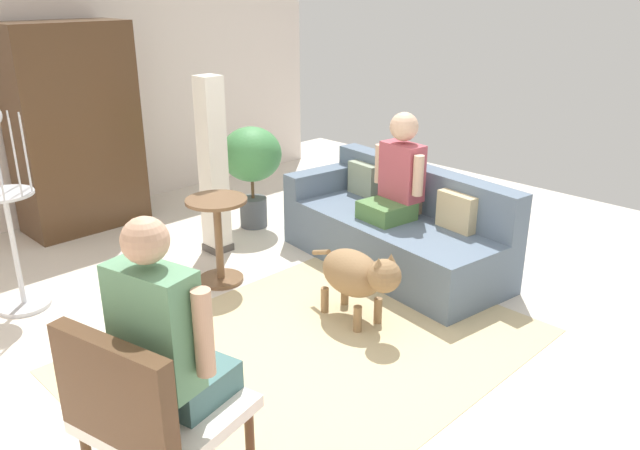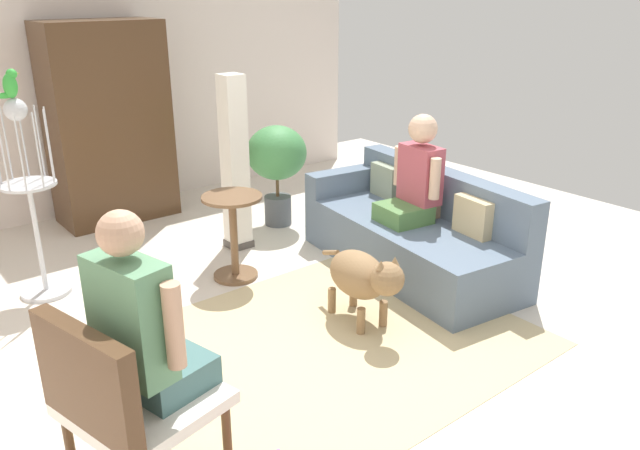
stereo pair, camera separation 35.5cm
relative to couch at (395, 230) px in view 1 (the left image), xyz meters
The scene contains 13 objects.
ground_plane 1.39m from the couch, 162.10° to the right, with size 8.14×8.14×0.00m, color beige.
back_wall 3.44m from the couch, 113.13° to the left, with size 6.07×0.12×2.58m, color silver.
area_rug 1.52m from the couch, 160.73° to the right, with size 2.72×2.03×0.01m, color #C6B284.
couch is the anchor object (origin of this frame).
armchair 2.93m from the couch, 162.07° to the right, with size 0.71×0.72×0.90m.
person_on_couch 0.48m from the couch, 138.64° to the right, with size 0.46×0.50×0.83m.
person_on_armchair 2.82m from the couch, 161.82° to the right, with size 0.48×0.53×0.89m.
round_end_table 1.42m from the couch, 149.51° to the left, with size 0.46×0.46×0.67m.
dog 1.03m from the couch, 155.29° to the right, with size 0.36×0.83×0.57m.
bird_cage_stand 2.85m from the couch, 150.90° to the left, with size 0.38×0.38×1.44m.
potted_plant 1.54m from the couch, 100.65° to the left, with size 0.56×0.56×0.95m.
column_lamp 1.58m from the couch, 125.15° to the left, with size 0.20×0.20×1.49m.
armoire_cabinet 3.04m from the couch, 117.90° to the left, with size 1.06×0.56×1.86m, color #4C331E.
Camera 1 is at (-2.49, -2.53, 2.15)m, focal length 35.42 mm.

